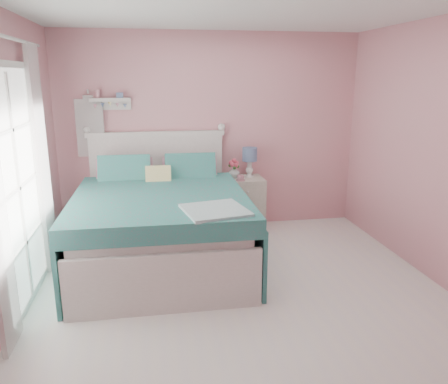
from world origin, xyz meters
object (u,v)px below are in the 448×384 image
object	(u,v)px
bed	(161,225)
teacup	(240,178)
vase	(234,172)
nightstand	(244,204)
table_lamp	(250,156)

from	to	relation	value
bed	teacup	distance (m)	1.33
bed	vase	bearing A→B (deg)	43.09
nightstand	teacup	size ratio (longest dim) A/B	7.91
nightstand	vase	bearing A→B (deg)	166.92
nightstand	table_lamp	bearing A→B (deg)	34.32
table_lamp	vase	size ratio (longest dim) A/B	2.50
table_lamp	teacup	size ratio (longest dim) A/B	4.31
table_lamp	teacup	xyz separation A→B (m)	(-0.16, -0.21, -0.24)
nightstand	table_lamp	distance (m)	0.64
table_lamp	teacup	distance (m)	0.36
teacup	nightstand	bearing A→B (deg)	61.74
vase	nightstand	bearing A→B (deg)	-13.08
bed	table_lamp	world-z (taller)	bed
bed	vase	world-z (taller)	bed
bed	vase	xyz separation A→B (m)	(1.00, 0.92, 0.37)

